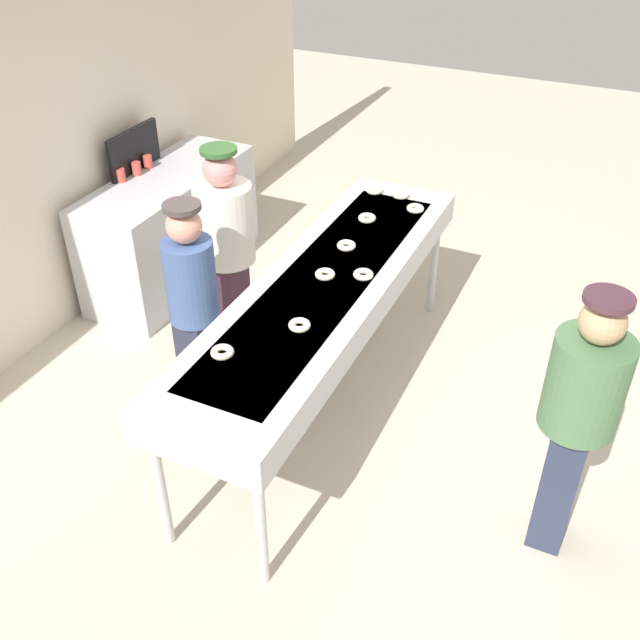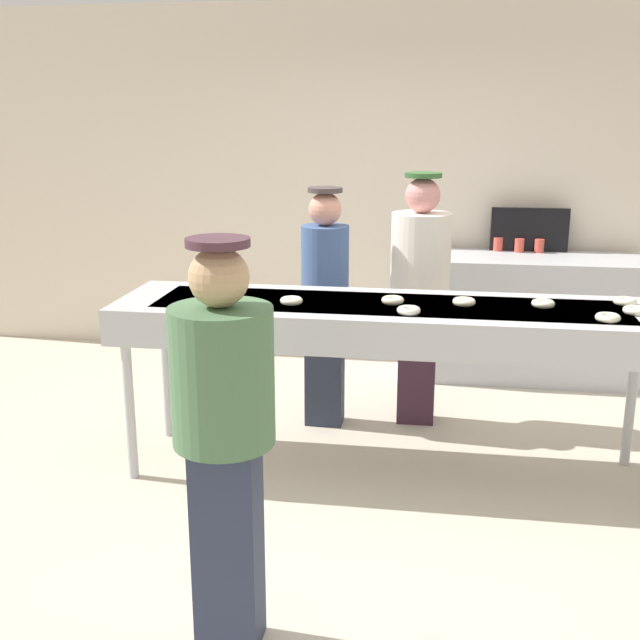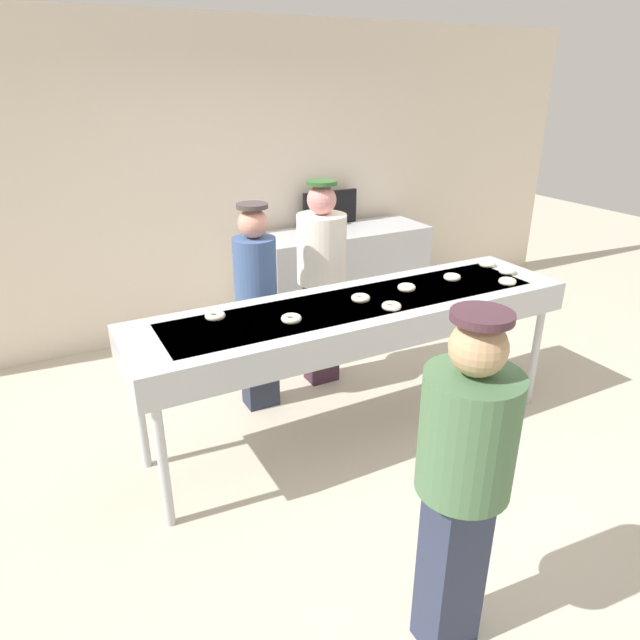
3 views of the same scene
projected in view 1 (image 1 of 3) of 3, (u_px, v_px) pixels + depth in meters
ground_plane at (324, 403)px, 4.90m from camera, size 16.00×16.00×0.00m
back_wall at (19, 151)px, 4.89m from camera, size 8.00×0.12×2.82m
fryer_conveyor at (325, 293)px, 4.40m from camera, size 2.97×0.75×0.98m
sugar_donut_0 at (222, 352)px, 3.72m from camera, size 0.14×0.14×0.04m
sugar_donut_1 at (346, 246)px, 4.65m from camera, size 0.15×0.15×0.04m
sugar_donut_2 at (363, 275)px, 4.35m from camera, size 0.17×0.17×0.04m
sugar_donut_3 at (299, 325)px, 3.92m from camera, size 0.14×0.14×0.04m
sugar_donut_4 at (401, 195)px, 5.27m from camera, size 0.15×0.15×0.04m
sugar_donut_5 at (325, 274)px, 4.36m from camera, size 0.12×0.12×0.04m
sugar_donut_6 at (367, 218)px, 4.96m from camera, size 0.16×0.16×0.04m
sugar_donut_7 at (415, 208)px, 5.08m from camera, size 0.12×0.12×0.04m
sugar_donut_8 at (374, 190)px, 5.33m from camera, size 0.13×0.13×0.04m
worker_baker at (194, 310)px, 4.32m from camera, size 0.30×0.30×1.54m
worker_assistant at (226, 247)px, 4.75m from camera, size 0.38×0.38×1.63m
customer_waiting at (578, 412)px, 3.49m from camera, size 0.37×0.37×1.58m
prep_counter at (172, 228)px, 5.98m from camera, size 1.71×0.64×0.93m
paper_cup_0 at (148, 162)px, 5.81m from camera, size 0.07×0.07×0.10m
paper_cup_1 at (137, 169)px, 5.70m from camera, size 0.07×0.07×0.10m
paper_cup_2 at (121, 175)px, 5.60m from camera, size 0.07×0.07×0.10m
menu_display at (134, 150)px, 5.71m from camera, size 0.59×0.04×0.34m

